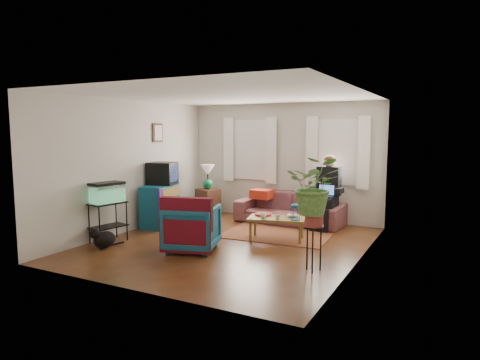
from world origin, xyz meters
The scene contains 31 objects.
floor centered at (0.00, 0.00, 0.00)m, with size 4.50×5.00×0.01m, color #4F2B14.
ceiling centered at (0.00, 0.00, 2.60)m, with size 4.50×5.00×0.01m, color white.
wall_back centered at (0.00, 2.50, 1.30)m, with size 4.50×0.01×2.60m, color silver.
wall_front centered at (0.00, -2.50, 1.30)m, with size 4.50×0.01×2.60m, color silver.
wall_left centered at (-2.25, 0.00, 1.30)m, with size 0.01×5.00×2.60m, color silver.
wall_right centered at (2.25, 0.00, 1.30)m, with size 0.01×5.00×2.60m, color silver.
window_left centered at (-0.80, 2.48, 1.55)m, with size 1.08×0.04×1.38m, color white.
window_right centered at (1.25, 2.48, 1.55)m, with size 1.08×0.04×1.38m, color white.
curtains_left centered at (-0.80, 2.40, 1.55)m, with size 1.36×0.06×1.50m, color white.
curtains_right centered at (1.25, 2.40, 1.55)m, with size 1.36×0.06×1.50m, color white.
picture_frame centered at (-2.21, 0.85, 1.95)m, with size 0.04×0.32×0.40m, color #3D2616.
area_rug centered at (0.49, 1.10, 0.01)m, with size 2.00×1.60×0.01m, color maroon.
sofa centered at (0.34, 2.05, 0.45)m, with size 2.29×0.90×0.90m, color brown.
seated_person centered at (1.17, 2.03, 0.68)m, with size 0.57×0.71×1.37m, color black, non-canonical shape.
side_table centered at (-1.65, 1.94, 0.32)m, with size 0.44×0.44×0.64m, color #3A2215.
table_lamp centered at (-1.65, 1.94, 0.91)m, with size 0.33×0.33×0.58m, color white, non-canonical shape.
dresser centered at (-1.99, 0.59, 0.44)m, with size 0.48×0.97×0.87m, color #105E62.
crt_tv centered at (-1.99, 0.69, 1.10)m, with size 0.53×0.48×0.46m, color black.
aquarium_stand centered at (-2.00, -0.90, 0.36)m, with size 0.36×0.64×0.72m, color black.
aquarium centered at (-2.00, -0.90, 0.91)m, with size 0.32×0.59×0.38m, color #7FD899.
black_cat centered at (-1.75, -1.25, 0.19)m, with size 0.29×0.44×0.37m, color black.
armchair centered at (-0.36, -0.64, 0.42)m, with size 0.82×0.77×0.84m, color navy.
serape_throw centered at (-0.27, -0.95, 0.60)m, with size 0.84×0.19×0.69m, color #9E0A0A.
coffee_table centered at (0.64, 0.62, 0.21)m, with size 1.02×0.56×0.42m, color brown.
cup_a centered at (0.44, 0.48, 0.47)m, with size 0.12×0.12×0.09m, color white.
cup_b centered at (0.73, 0.47, 0.47)m, with size 0.09×0.09×0.09m, color beige.
bowl centered at (0.89, 0.78, 0.45)m, with size 0.20×0.20×0.05m, color white.
snack_tray centered at (0.34, 0.69, 0.44)m, with size 0.32×0.32×0.04m, color #B21414.
birdcage centered at (1.02, 0.58, 0.57)m, with size 0.17×0.17×0.30m, color #115B6B, non-canonical shape.
plant_stand centered at (1.78, -0.75, 0.33)m, with size 0.28×0.28×0.65m, color black.
potted_plant centered at (1.78, -0.75, 1.11)m, with size 0.75×0.64×0.83m, color #599947.
Camera 1 is at (3.59, -6.49, 2.01)m, focal length 32.00 mm.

